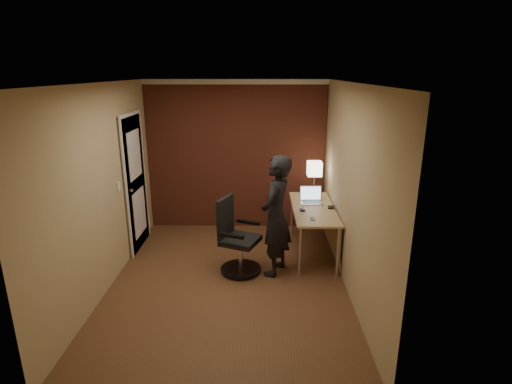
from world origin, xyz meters
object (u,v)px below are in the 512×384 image
(laptop, at_px, (311,198))
(person, at_px, (276,216))
(desk, at_px, (318,216))
(wallet, at_px, (331,207))
(desk_lamp, at_px, (314,169))
(mouse, at_px, (302,210))
(phone, at_px, (313,219))
(office_chair, at_px, (236,241))

(laptop, distance_m, person, 1.01)
(desk, distance_m, wallet, 0.23)
(person, bearing_deg, desk, 155.14)
(desk, distance_m, desk_lamp, 0.83)
(person, bearing_deg, mouse, 160.99)
(phone, bearing_deg, person, -165.41)
(laptop, bearing_deg, person, -123.68)
(phone, bearing_deg, laptop, 86.65)
(desk_lamp, height_order, person, person)
(desk_lamp, xyz_separation_m, laptop, (-0.08, -0.38, -0.35))
(wallet, relative_size, person, 0.07)
(desk, relative_size, phone, 13.04)
(mouse, xyz_separation_m, wallet, (0.43, 0.12, -0.01))
(desk_lamp, bearing_deg, person, -117.78)
(laptop, relative_size, person, 0.21)
(phone, distance_m, wallet, 0.55)
(laptop, xyz_separation_m, phone, (-0.06, -0.72, -0.06))
(laptop, xyz_separation_m, office_chair, (-1.09, -0.81, -0.35))
(mouse, bearing_deg, desk, 24.79)
(mouse, bearing_deg, desk_lamp, 65.91)
(laptop, relative_size, phone, 2.93)
(office_chair, bearing_deg, desk, 25.83)
(desk_lamp, height_order, wallet, desk_lamp)
(mouse, height_order, office_chair, office_chair)
(desk, bearing_deg, phone, -106.76)
(phone, bearing_deg, desk, 74.88)
(person, bearing_deg, wallet, 146.81)
(laptop, relative_size, mouse, 3.36)
(desk_lamp, bearing_deg, laptop, -102.45)
(desk, bearing_deg, mouse, -149.16)
(mouse, distance_m, wallet, 0.44)
(wallet, height_order, person, person)
(phone, height_order, person, person)
(laptop, height_order, mouse, laptop)
(wallet, relative_size, office_chair, 0.11)
(mouse, distance_m, phone, 0.34)
(laptop, bearing_deg, wallet, -47.27)
(desk_lamp, distance_m, person, 1.42)
(desk_lamp, distance_m, mouse, 0.91)
(laptop, distance_m, office_chair, 1.40)
(wallet, bearing_deg, desk, 169.92)
(phone, relative_size, office_chair, 0.11)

